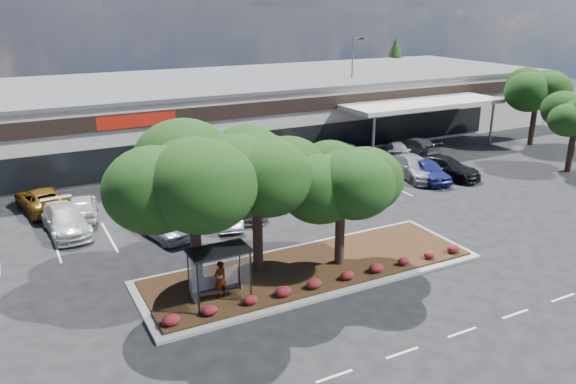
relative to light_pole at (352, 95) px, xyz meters
name	(u,v)px	position (x,y,z in m)	size (l,w,h in m)	color
ground	(389,295)	(-16.37, -27.97, -4.54)	(160.00, 160.00, 0.00)	black
retail_store	(177,113)	(-16.31, 5.94, -1.39)	(80.40, 25.20, 6.25)	beige
landscape_island	(311,269)	(-18.37, -23.97, -4.42)	(18.00, 6.00, 0.26)	gray
lane_markings	(286,224)	(-16.52, -17.55, -4.54)	(33.12, 20.06, 0.01)	silver
shrub_row	(333,278)	(-18.37, -26.07, -4.03)	(17.00, 0.80, 0.50)	maroon
bus_shelter	(218,259)	(-23.87, -25.02, -2.24)	(2.75, 1.55, 2.59)	black
island_tree_west	(194,211)	(-24.37, -23.47, -0.34)	(7.20, 7.20, 7.89)	black
island_tree_mid	(257,201)	(-20.87, -22.77, -0.62)	(6.60, 6.60, 7.32)	black
island_tree_east	(341,205)	(-16.87, -24.27, -1.03)	(5.80, 5.80, 6.50)	black
tree_east_near	(574,133)	(9.63, -17.97, -1.29)	(5.60, 5.60, 6.51)	black
tree_east_far	(535,106)	(14.63, -9.97, -0.73)	(6.40, 6.40, 7.62)	black
conifer_north_east	(394,70)	(17.63, 16.03, -0.04)	(3.96, 3.96, 9.00)	black
person_waiting	(220,279)	(-23.74, -24.83, -3.36)	(0.67, 0.44, 1.84)	#594C47
light_pole	(352,95)	(0.00, 0.00, 0.00)	(1.42, 0.74, 10.22)	gray
car_0	(66,220)	(-29.03, -12.60, -3.74)	(2.24, 5.52, 1.60)	silver
car_1	(163,227)	(-24.01, -16.12, -3.85)	(1.63, 4.05, 1.38)	#9DA0AA
car_2	(226,213)	(-19.91, -15.80, -3.82)	(1.53, 4.38, 1.44)	silver
car_3	(231,202)	(-18.96, -14.28, -3.69)	(2.38, 5.85, 1.70)	#515258
car_4	(312,183)	(-12.15, -13.19, -3.71)	(1.96, 4.87, 1.66)	brown
car_5	(339,188)	(-11.03, -15.10, -3.69)	(1.80, 5.17, 1.70)	maroon
car_6	(414,168)	(-2.91, -13.43, -3.69)	(2.38, 5.86, 1.70)	#9C9EA8
car_7	(427,170)	(-2.50, -14.51, -3.69)	(2.02, 5.02, 1.71)	navy
car_8	(445,167)	(-0.64, -14.47, -3.71)	(2.34, 5.76, 1.67)	black
car_9	(42,199)	(-29.95, -7.70, -3.77)	(2.56, 5.56, 1.54)	brown
car_10	(82,207)	(-27.76, -10.46, -3.76)	(1.85, 4.59, 1.56)	silver
car_11	(147,181)	(-22.64, -6.99, -3.72)	(2.72, 5.90, 1.64)	#175017
car_12	(239,173)	(-15.72, -7.90, -3.86)	(2.26, 4.90, 1.36)	navy
car_13	(268,163)	(-12.45, -6.37, -3.86)	(1.60, 3.99, 1.36)	#B8BEC5
car_14	(339,151)	(-5.28, -6.00, -3.78)	(2.13, 5.23, 1.52)	silver
car_15	(346,163)	(-6.85, -9.55, -3.78)	(2.13, 5.24, 1.52)	brown
car_16	(396,149)	(-0.09, -7.55, -3.81)	(1.72, 4.27, 1.45)	silver
car_17	(413,146)	(1.89, -7.55, -3.76)	(2.19, 5.40, 1.57)	#515058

